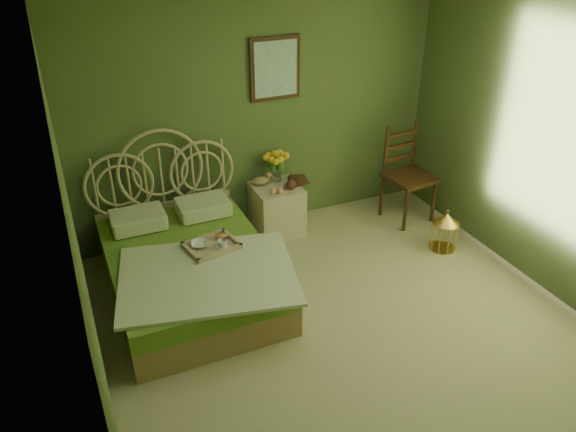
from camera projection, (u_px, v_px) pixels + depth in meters
name	position (u px, v px, depth m)	size (l,w,h in m)	color
floor	(360.00, 344.00, 4.69)	(4.50, 4.50, 0.00)	tan
ceiling	(387.00, 20.00, 3.41)	(4.50, 4.50, 0.00)	silver
wall_back	(259.00, 113.00, 5.84)	(4.00, 4.00, 0.00)	#576B38
wall_left	(83.00, 271.00, 3.35)	(4.50, 4.50, 0.00)	#576B38
wall_right	(575.00, 162.00, 4.75)	(4.50, 4.50, 0.00)	#576B38
wall_art	(275.00, 69.00, 5.66)	(0.54, 0.04, 0.64)	#331F0E
bed	(189.00, 266.00, 5.18)	(1.66, 2.10, 1.30)	#A67E53
nightstand	(277.00, 202.00, 6.13)	(0.50, 0.50, 0.98)	beige
chair	(406.00, 167.00, 6.32)	(0.54, 0.54, 1.09)	#331F0E
birdcage	(445.00, 232.00, 5.88)	(0.27, 0.27, 0.42)	gold
book_lower	(291.00, 182.00, 6.10)	(0.18, 0.24, 0.02)	#381E0F
book_upper	(291.00, 180.00, 6.09)	(0.17, 0.24, 0.02)	#472819
cereal_bowl	(199.00, 244.00, 5.06)	(0.16, 0.16, 0.04)	white
coffee_cup	(222.00, 244.00, 5.03)	(0.08, 0.08, 0.08)	white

